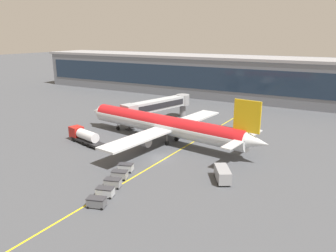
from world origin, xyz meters
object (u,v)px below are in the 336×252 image
object	(u,v)px
crew_van	(223,174)
baggage_cart_4	(126,167)
baggage_cart_2	(113,183)
fuel_tanker	(84,136)
baggage_cart_0	(97,202)
baggage_cart_3	(120,175)
main_airliner	(164,125)
baggage_cart_1	(105,192)

from	to	relation	value
crew_van	baggage_cart_4	xyz separation A→B (m)	(-16.66, -4.73, -0.53)
baggage_cart_2	baggage_cart_4	distance (m)	6.40
baggage_cart_4	fuel_tanker	bearing A→B (deg)	155.10
fuel_tanker	baggage_cart_0	size ratio (longest dim) A/B	3.70
crew_van	baggage_cart_0	xyz separation A→B (m)	(-12.76, -16.92, -0.53)
baggage_cart_2	baggage_cart_3	distance (m)	3.20
main_airliner	fuel_tanker	xyz separation A→B (m)	(-15.29, -9.90, -2.30)
fuel_tanker	baggage_cart_3	size ratio (longest dim) A/B	3.70
main_airliner	baggage_cart_4	bearing A→B (deg)	-82.19
baggage_cart_1	baggage_cart_3	bearing A→B (deg)	107.75
baggage_cart_2	baggage_cart_4	bearing A→B (deg)	107.75
main_airliner	baggage_cart_3	bearing A→B (deg)	-80.72
crew_van	baggage_cart_3	xyz separation A→B (m)	(-15.69, -7.78, -0.53)
fuel_tanker	baggage_cart_1	bearing A→B (deg)	-40.04
baggage_cart_1	baggage_cart_4	distance (m)	9.60
main_airliner	baggage_cart_2	bearing A→B (deg)	-79.63
baggage_cart_0	baggage_cart_4	xyz separation A→B (m)	(-3.90, 12.19, 0.00)
fuel_tanker	baggage_cart_0	distance (m)	29.82
baggage_cart_0	baggage_cart_1	bearing A→B (deg)	107.75
fuel_tanker	baggage_cart_4	size ratio (longest dim) A/B	3.70
main_airliner	crew_van	xyz separation A→B (m)	(19.15, -13.42, -2.73)
crew_van	baggage_cart_1	bearing A→B (deg)	-134.71
fuel_tanker	baggage_cart_4	bearing A→B (deg)	-24.90
main_airliner	baggage_cart_0	bearing A→B (deg)	-78.11
crew_van	baggage_cart_4	size ratio (longest dim) A/B	1.79
fuel_tanker	baggage_cart_2	bearing A→B (deg)	-36.03
baggage_cart_0	baggage_cart_1	world-z (taller)	same
baggage_cart_1	baggage_cart_3	size ratio (longest dim) A/B	1.00
main_airliner	baggage_cart_1	distance (m)	28.02
crew_van	baggage_cart_1	xyz separation A→B (m)	(-13.74, -13.88, -0.53)
main_airliner	fuel_tanker	world-z (taller)	main_airliner
main_airliner	baggage_cart_2	world-z (taller)	main_airliner
crew_van	baggage_cart_3	distance (m)	17.52
baggage_cart_2	crew_van	bearing A→B (deg)	36.35
baggage_cart_0	baggage_cart_3	size ratio (longest dim) A/B	1.00
crew_van	baggage_cart_1	world-z (taller)	crew_van
baggage_cart_1	baggage_cart_3	xyz separation A→B (m)	(-1.95, 6.10, 0.00)
fuel_tanker	baggage_cart_4	distance (m)	19.63
fuel_tanker	crew_van	bearing A→B (deg)	-5.84
main_airliner	baggage_cart_3	size ratio (longest dim) A/B	16.34
crew_van	baggage_cart_2	world-z (taller)	crew_van
fuel_tanker	crew_van	xyz separation A→B (m)	(34.44, -3.52, -0.43)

